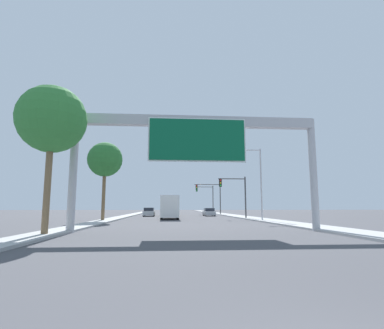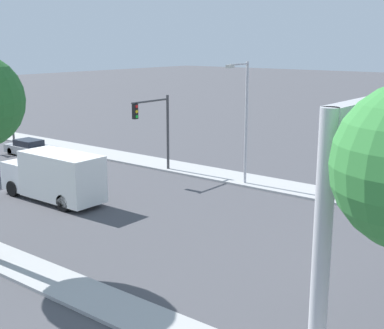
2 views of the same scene
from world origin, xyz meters
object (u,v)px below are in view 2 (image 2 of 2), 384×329
object	(u,v)px
truck_box_primary	(54,176)
street_lamp_right	(244,114)
traffic_light_near_intersection	(157,122)
car_near_right	(28,148)

from	to	relation	value
truck_box_primary	street_lamp_right	bearing A→B (deg)	-35.05
traffic_light_near_intersection	street_lamp_right	world-z (taller)	street_lamp_right
traffic_light_near_intersection	street_lamp_right	distance (m)	6.95
car_near_right	street_lamp_right	size ratio (longest dim) A/B	0.52
traffic_light_near_intersection	street_lamp_right	xyz separation A→B (m)	(1.04, -6.79, 1.05)
car_near_right	street_lamp_right	xyz separation A→B (m)	(3.06, -19.82, 4.22)
traffic_light_near_intersection	truck_box_primary	bearing A→B (deg)	178.33
traffic_light_near_intersection	car_near_right	bearing A→B (deg)	98.79
truck_box_primary	street_lamp_right	world-z (taller)	street_lamp_right
truck_box_primary	traffic_light_near_intersection	world-z (taller)	traffic_light_near_intersection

